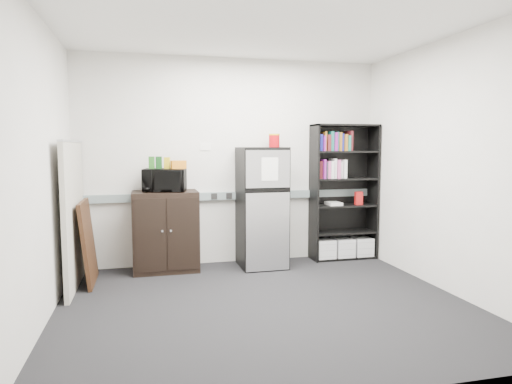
% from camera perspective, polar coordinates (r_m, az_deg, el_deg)
% --- Properties ---
extents(floor, '(4.00, 4.00, 0.00)m').
position_cam_1_polar(floor, '(4.63, 1.19, -13.88)').
color(floor, black).
rests_on(floor, ground).
extents(wall_back, '(4.00, 0.02, 2.70)m').
position_cam_1_polar(wall_back, '(6.07, -3.04, 3.80)').
color(wall_back, silver).
rests_on(wall_back, floor).
extents(wall_right, '(0.02, 3.50, 2.70)m').
position_cam_1_polar(wall_right, '(5.25, 22.85, 3.05)').
color(wall_right, silver).
rests_on(wall_right, floor).
extents(wall_left, '(0.02, 3.50, 2.70)m').
position_cam_1_polar(wall_left, '(4.31, -25.43, 2.45)').
color(wall_left, silver).
rests_on(wall_left, floor).
extents(ceiling, '(4.00, 3.50, 0.02)m').
position_cam_1_polar(ceiling, '(4.51, 1.27, 20.44)').
color(ceiling, white).
rests_on(ceiling, wall_back).
extents(electrical_raceway, '(3.92, 0.05, 0.10)m').
position_cam_1_polar(electrical_raceway, '(6.08, -2.96, -0.46)').
color(electrical_raceway, gray).
rests_on(electrical_raceway, wall_back).
extents(wall_note, '(0.14, 0.00, 0.10)m').
position_cam_1_polar(wall_note, '(6.01, -6.34, 5.66)').
color(wall_note, white).
rests_on(wall_note, wall_back).
extents(bookshelf, '(0.90, 0.34, 1.85)m').
position_cam_1_polar(bookshelf, '(6.39, 10.89, -0.13)').
color(bookshelf, black).
rests_on(bookshelf, floor).
extents(cubicle_partition, '(0.06, 1.30, 1.62)m').
position_cam_1_polar(cubicle_partition, '(5.40, -21.84, -2.58)').
color(cubicle_partition, '#A5A092').
rests_on(cubicle_partition, floor).
extents(cabinet, '(0.80, 0.53, 1.00)m').
position_cam_1_polar(cabinet, '(5.82, -11.22, -4.82)').
color(cabinet, black).
rests_on(cabinet, floor).
extents(microwave, '(0.56, 0.43, 0.28)m').
position_cam_1_polar(microwave, '(5.72, -11.34, 1.47)').
color(microwave, black).
rests_on(microwave, cabinet).
extents(snack_box_a, '(0.07, 0.06, 0.15)m').
position_cam_1_polar(snack_box_a, '(5.74, -12.92, 3.60)').
color(snack_box_a, '#205819').
rests_on(snack_box_a, microwave).
extents(snack_box_b, '(0.07, 0.06, 0.15)m').
position_cam_1_polar(snack_box_b, '(5.74, -12.06, 3.62)').
color(snack_box_b, '#0C350F').
rests_on(snack_box_b, microwave).
extents(snack_box_c, '(0.08, 0.07, 0.14)m').
position_cam_1_polar(snack_box_c, '(5.75, -11.06, 3.59)').
color(snack_box_c, gold).
rests_on(snack_box_c, microwave).
extents(snack_bag, '(0.19, 0.12, 0.10)m').
position_cam_1_polar(snack_bag, '(5.70, -9.66, 3.40)').
color(snack_bag, '#C76E13').
rests_on(snack_bag, microwave).
extents(refrigerator, '(0.59, 0.61, 1.54)m').
position_cam_1_polar(refrigerator, '(5.87, 0.75, -1.93)').
color(refrigerator, black).
rests_on(refrigerator, floor).
extents(coffee_can, '(0.14, 0.14, 0.19)m').
position_cam_1_polar(coffee_can, '(6.00, 2.28, 6.55)').
color(coffee_can, '#AE080E').
rests_on(coffee_can, refrigerator).
extents(framed_poster, '(0.13, 0.73, 0.94)m').
position_cam_1_polar(framed_poster, '(5.53, -20.22, -5.92)').
color(framed_poster, black).
rests_on(framed_poster, floor).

